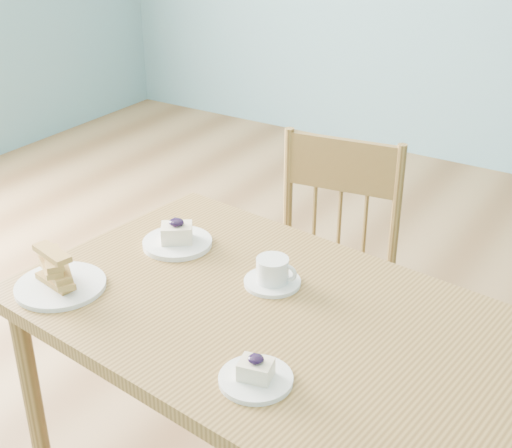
% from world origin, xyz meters
% --- Properties ---
extents(dining_table, '(1.31, 0.84, 0.66)m').
position_xyz_m(dining_table, '(0.27, -0.24, 0.60)').
color(dining_table, olive).
rests_on(dining_table, ground).
extents(dining_chair, '(0.43, 0.41, 0.83)m').
position_xyz_m(dining_chair, '(0.07, 0.32, 0.42)').
color(dining_chair, olive).
rests_on(dining_chair, ground).
extents(cheesecake_plate_near, '(0.14, 0.14, 0.06)m').
position_xyz_m(cheesecake_plate_near, '(0.32, -0.45, 0.68)').
color(cheesecake_plate_near, silver).
rests_on(cheesecake_plate_near, dining_table).
extents(cheesecake_plate_far, '(0.18, 0.18, 0.07)m').
position_xyz_m(cheesecake_plate_far, '(-0.14, -0.10, 0.68)').
color(cheesecake_plate_far, silver).
rests_on(cheesecake_plate_far, dining_table).
extents(coffee_cup, '(0.13, 0.13, 0.07)m').
position_xyz_m(coffee_cup, '(0.17, -0.13, 0.69)').
color(coffee_cup, silver).
rests_on(coffee_cup, dining_table).
extents(biscotti_plate, '(0.21, 0.21, 0.10)m').
position_xyz_m(biscotti_plate, '(-0.24, -0.41, 0.69)').
color(biscotti_plate, silver).
rests_on(biscotti_plate, dining_table).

